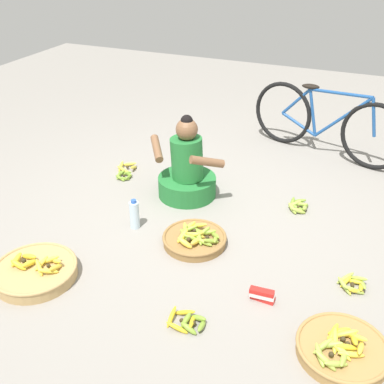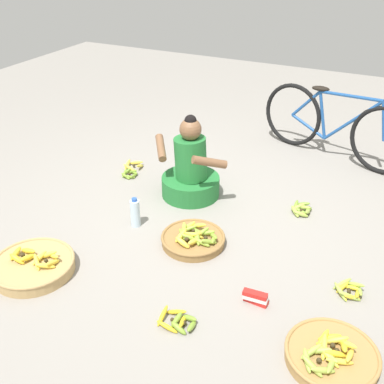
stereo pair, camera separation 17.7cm
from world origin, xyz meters
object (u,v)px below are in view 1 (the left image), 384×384
Objects in this scene: bicycle_leaning at (326,123)px; water_bottle at (135,215)px; loose_bananas_back_left at (353,284)px; banana_basket_front_right at (342,349)px; loose_bananas_near_vendor at (125,171)px; loose_bananas_back_right at (188,321)px; loose_bananas_near_bicycle at (298,206)px; banana_basket_front_center at (195,239)px; packet_carton_stack at (262,295)px; banana_basket_mid_right at (35,271)px; vendor_woman_front at (187,171)px.

water_bottle is (-1.16, -2.00, -0.24)m from bicycle_leaning.
water_bottle is at bearing 177.71° from loose_bananas_back_left.
banana_basket_front_right is 1.49× the size of loose_bananas_near_vendor.
bicycle_leaning is 6.92× the size of loose_bananas_back_right.
loose_bananas_near_vendor reaches higher than loose_bananas_near_bicycle.
banana_basket_front_center is 1.03m from loose_bananas_near_bicycle.
banana_basket_front_right reaches higher than packet_carton_stack.
bicycle_leaning is at bearing 90.30° from loose_bananas_near_bicycle.
banana_basket_mid_right is at bearing -112.32° from water_bottle.
loose_bananas_back_left is at bearing 20.08° from banana_basket_mid_right.
loose_bananas_near_vendor is at bearing -179.75° from loose_bananas_near_bicycle.
bicycle_leaning is at bearing 62.12° from banana_basket_mid_right.
banana_basket_front_right is (0.57, -2.69, -0.31)m from bicycle_leaning.
banana_basket_mid_right is 2.20m from loose_bananas_near_bicycle.
banana_basket_mid_right is 1.63× the size of loose_bananas_near_vendor.
vendor_woman_front is 1.48m from packet_carton_stack.
water_bottle reaches higher than packet_carton_stack.
loose_bananas_back_left is at bearing 39.93° from loose_bananas_back_right.
packet_carton_stack reaches higher than loose_bananas_near_bicycle.
banana_basket_front_right is at bearing 8.08° from loose_bananas_back_right.
vendor_woman_front is 0.47× the size of bicycle_leaning.
banana_basket_front_right is at bearing 3.58° from banana_basket_mid_right.
loose_bananas_near_bicycle is at bearing -89.70° from bicycle_leaning.
loose_bananas_near_vendor is 0.96m from water_bottle.
bicycle_leaning is 7.30× the size of loose_bananas_back_left.
water_bottle reaches higher than loose_bananas_near_bicycle.
loose_bananas_back_right is 1.16m from water_bottle.
vendor_woman_front is 2.14× the size of loose_bananas_near_vendor.
loose_bananas_near_bicycle is at bearing 122.55° from loose_bananas_back_left.
loose_bananas_back_left is (2.05, 0.75, -0.03)m from banana_basket_mid_right.
banana_basket_front_center is at bearing -36.92° from loose_bananas_near_vendor.
loose_bananas_near_bicycle is 1.41m from water_bottle.
loose_bananas_back_right is (0.64, -1.46, -0.21)m from vendor_woman_front.
banana_basket_front_right is 1.59m from loose_bananas_near_bicycle.
bicycle_leaning is 9.71× the size of packet_carton_stack.
bicycle_leaning is at bearing 101.89° from banana_basket_front_right.
bicycle_leaning reaches higher than banana_basket_front_right.
vendor_woman_front reaches higher than banana_basket_front_right.
bicycle_leaning is (0.98, 1.36, 0.12)m from vendor_woman_front.
packet_carton_stack is at bearing -89.10° from loose_bananas_near_bicycle.
loose_bananas_near_bicycle is at bearing 0.25° from loose_bananas_near_vendor.
loose_bananas_near_bicycle is at bearing 52.54° from banana_basket_front_center.
loose_bananas_near_bicycle is at bearing 47.14° from banana_basket_mid_right.
packet_carton_stack is (1.18, -0.43, -0.08)m from water_bottle.
loose_bananas_back_left is 0.63× the size of loose_bananas_near_vendor.
vendor_woman_front is 1.56m from banana_basket_mid_right.
banana_basket_mid_right is 1.57m from packet_carton_stack.
loose_bananas_back_left is 1.72m from water_bottle.
banana_basket_mid_right reaches higher than packet_carton_stack.
packet_carton_stack is at bearing -46.98° from vendor_woman_front.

